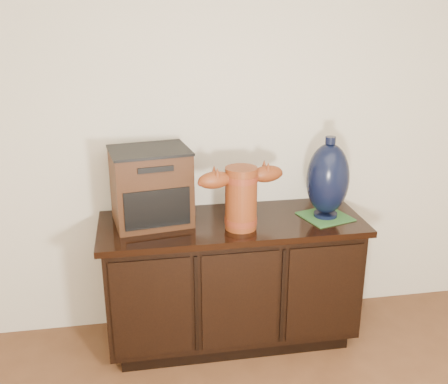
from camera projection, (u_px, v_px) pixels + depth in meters
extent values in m
plane|color=#EFE8CE|center=(223.00, 114.00, 2.97)|extent=(4.50, 0.00, 4.50)
cube|color=black|center=(231.00, 331.00, 3.14)|extent=(1.29, 0.45, 0.08)
cube|color=black|center=(231.00, 277.00, 3.02)|extent=(1.40, 0.50, 0.64)
cube|color=black|center=(232.00, 224.00, 2.91)|extent=(1.46, 0.56, 0.03)
cube|color=black|center=(152.00, 309.00, 2.71)|extent=(0.41, 0.01, 0.56)
cube|color=black|center=(240.00, 301.00, 2.78)|extent=(0.41, 0.01, 0.56)
cube|color=black|center=(324.00, 293.00, 2.86)|extent=(0.41, 0.01, 0.56)
cylinder|color=brown|center=(241.00, 198.00, 2.75)|extent=(0.20, 0.20, 0.34)
cylinder|color=#4C170E|center=(241.00, 220.00, 2.79)|extent=(0.20, 0.20, 0.03)
cylinder|color=#4C170E|center=(241.00, 178.00, 2.71)|extent=(0.20, 0.20, 0.03)
ellipsoid|color=brown|center=(215.00, 180.00, 2.66)|extent=(0.19, 0.12, 0.09)
ellipsoid|color=brown|center=(267.00, 174.00, 2.76)|extent=(0.19, 0.12, 0.09)
cube|color=#361C0D|center=(151.00, 187.00, 2.82)|extent=(0.44, 0.38, 0.40)
cube|color=black|center=(158.00, 209.00, 2.69)|extent=(0.34, 0.06, 0.21)
cube|color=black|center=(149.00, 150.00, 2.75)|extent=(0.46, 0.39, 0.01)
cube|color=#2E612C|center=(325.00, 216.00, 2.95)|extent=(0.30, 0.30, 0.01)
cylinder|color=black|center=(325.00, 214.00, 2.94)|extent=(0.13, 0.13, 0.02)
ellipsoid|color=black|center=(328.00, 179.00, 2.87)|extent=(0.29, 0.29, 0.40)
cylinder|color=black|center=(331.00, 140.00, 2.80)|extent=(0.06, 0.06, 0.04)
cylinder|color=#5A0F11|center=(189.00, 201.00, 2.94)|extent=(0.07, 0.07, 0.17)
cylinder|color=silver|center=(189.00, 185.00, 2.91)|extent=(0.06, 0.06, 0.03)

